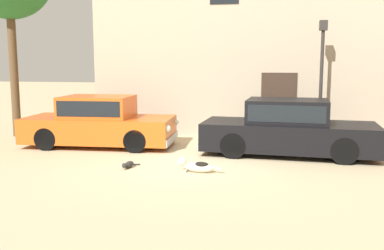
{
  "coord_description": "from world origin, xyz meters",
  "views": [
    {
      "loc": [
        1.96,
        -10.04,
        2.41
      ],
      "look_at": [
        0.03,
        0.2,
        0.9
      ],
      "focal_mm": 40.34,
      "sensor_mm": 36.0,
      "label": 1
    }
  ],
  "objects_px": {
    "parked_sedan_nearest": "(99,122)",
    "street_lamp": "(322,66)",
    "stray_cat": "(128,165)",
    "stray_dog_spotted": "(197,166)",
    "parked_sedan_second": "(288,128)"
  },
  "relations": [
    {
      "from": "parked_sedan_nearest",
      "to": "street_lamp",
      "type": "xyz_separation_m",
      "value": [
        6.29,
        1.29,
        1.6
      ]
    },
    {
      "from": "parked_sedan_nearest",
      "to": "stray_cat",
      "type": "bearing_deg",
      "value": -57.93
    },
    {
      "from": "parked_sedan_nearest",
      "to": "street_lamp",
      "type": "relative_size",
      "value": 1.24
    },
    {
      "from": "stray_dog_spotted",
      "to": "stray_cat",
      "type": "height_order",
      "value": "stray_dog_spotted"
    },
    {
      "from": "parked_sedan_second",
      "to": "stray_cat",
      "type": "relative_size",
      "value": 8.34
    },
    {
      "from": "parked_sedan_nearest",
      "to": "stray_cat",
      "type": "height_order",
      "value": "parked_sedan_nearest"
    },
    {
      "from": "stray_cat",
      "to": "parked_sedan_second",
      "type": "bearing_deg",
      "value": 131.83
    },
    {
      "from": "parked_sedan_nearest",
      "to": "stray_cat",
      "type": "xyz_separation_m",
      "value": [
        1.7,
        -2.4,
        -0.64
      ]
    },
    {
      "from": "parked_sedan_nearest",
      "to": "stray_cat",
      "type": "distance_m",
      "value": 3.01
    },
    {
      "from": "street_lamp",
      "to": "stray_cat",
      "type": "bearing_deg",
      "value": -141.14
    },
    {
      "from": "parked_sedan_second",
      "to": "street_lamp",
      "type": "xyz_separation_m",
      "value": [
        0.94,
        1.54,
        1.6
      ]
    },
    {
      "from": "stray_cat",
      "to": "street_lamp",
      "type": "height_order",
      "value": "street_lamp"
    },
    {
      "from": "parked_sedan_nearest",
      "to": "street_lamp",
      "type": "bearing_deg",
      "value": 8.41
    },
    {
      "from": "stray_dog_spotted",
      "to": "stray_cat",
      "type": "bearing_deg",
      "value": 3.64
    },
    {
      "from": "street_lamp",
      "to": "parked_sedan_second",
      "type": "bearing_deg",
      "value": -121.43
    }
  ]
}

